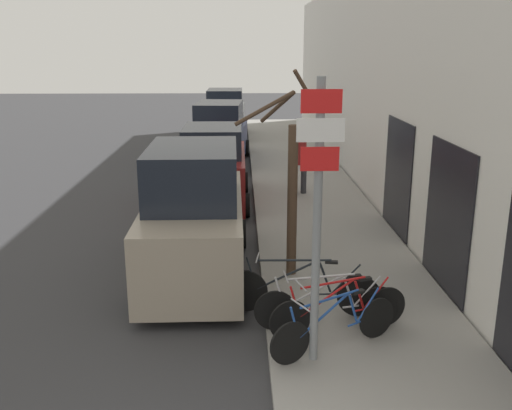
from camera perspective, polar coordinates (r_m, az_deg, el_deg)
The scene contains 14 objects.
ground_plane at distance 15.42m, azimuth -3.81°, elevation -0.71°, with size 80.00×80.00×0.00m, color #333335.
sidewalk_curb at distance 18.20m, azimuth 4.72°, elevation 2.06°, with size 3.20×32.00×0.15m.
building_facade at distance 17.92m, azimuth 10.67°, elevation 11.85°, with size 0.23×32.00×6.50m.
signpost at distance 7.37m, azimuth 6.17°, elevation -0.73°, with size 0.60×0.13×3.83m.
bicycle_0 at distance 8.29m, azimuth 7.94°, elevation -11.92°, with size 1.91×1.02×0.86m.
bicycle_1 at distance 8.74m, azimuth 8.35°, elevation -10.35°, with size 2.14×0.70×0.88m.
bicycle_2 at distance 8.88m, azimuth 7.14°, elevation -9.86°, with size 2.25×0.44×0.88m.
bicycle_3 at distance 9.26m, azimuth 4.63°, elevation -8.48°, with size 2.48×0.50×0.96m.
parked_car_0 at distance 10.93m, azimuth -6.15°, elevation -1.37°, with size 2.05×4.77×2.57m.
parked_car_1 at distance 15.96m, azimuth -4.27°, elevation 3.61°, with size 1.97×4.17×2.22m.
parked_car_2 at distance 21.66m, azimuth -3.64°, elevation 6.89°, with size 2.26×4.87×2.32m.
parked_car_3 at distance 27.40m, azimuth -3.09°, elevation 8.81°, with size 2.03×4.47×2.37m.
pedestrian_near at distance 16.54m, azimuth 4.35°, elevation 4.68°, with size 0.46×0.40×1.82m.
street_tree at distance 10.47m, azimuth 3.52°, elevation 1.86°, with size 1.70×0.70×3.80m.
Camera 1 is at (0.62, -3.59, 4.33)m, focal length 40.00 mm.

